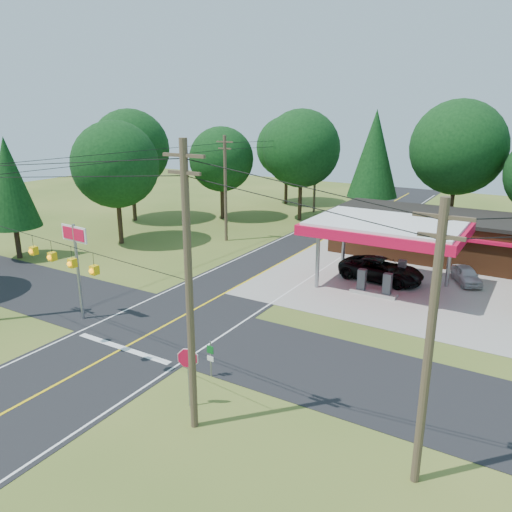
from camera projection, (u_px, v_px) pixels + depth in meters
The scene contains 17 objects.
ground at pixel (167, 325), 29.85m from camera, with size 120.00×120.00×0.00m, color #445B20.
main_highway at pixel (167, 324), 29.84m from camera, with size 8.00×120.00×0.02m, color black.
cross_road at pixel (167, 324), 29.84m from camera, with size 70.00×7.00×0.02m, color black.
lane_center_yellow at pixel (167, 324), 29.84m from camera, with size 0.15×110.00×0.00m, color yellow.
gas_canopy at pixel (386, 230), 34.83m from camera, with size 10.60×7.40×4.88m.
convenience_store at pixel (430, 234), 43.21m from camera, with size 16.40×7.55×3.80m.
utility_pole_near_right at pixel (189, 289), 18.68m from camera, with size 1.80×0.30×11.50m.
utility_pole_far_left at pixel (225, 187), 47.07m from camera, with size 1.80×0.30×10.00m.
utility_pole_right_b at pixel (429, 345), 15.93m from camera, with size 1.80×0.30×10.00m.
utility_pole_north at pixel (315, 173), 60.40m from camera, with size 0.30×0.30×9.50m.
overhead_beacons at pixel (61, 245), 23.63m from camera, with size 17.04×2.04×1.03m.
treeline_backdrop at pixel (338, 162), 46.98m from camera, with size 70.27×51.59×13.30m.
suv_car at pixel (381, 270), 37.14m from camera, with size 6.15×6.15×1.71m, color black.
sedan_car at pixel (466, 275), 36.66m from camera, with size 3.64×3.64×1.24m, color silver.
big_stop_sign at pixel (76, 251), 29.42m from camera, with size 2.21×0.27×5.96m.
octagonal_stop_sign at pixel (188, 363), 21.11m from camera, with size 0.90×0.41×2.81m.
route_sign_post at pixel (210, 356), 23.77m from camera, with size 0.39×0.10×1.89m.
Camera 1 is at (18.70, -20.72, 12.53)m, focal length 35.00 mm.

